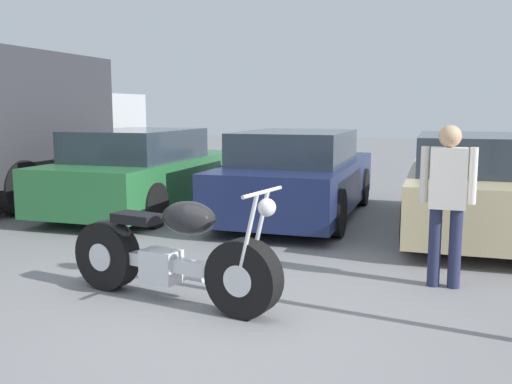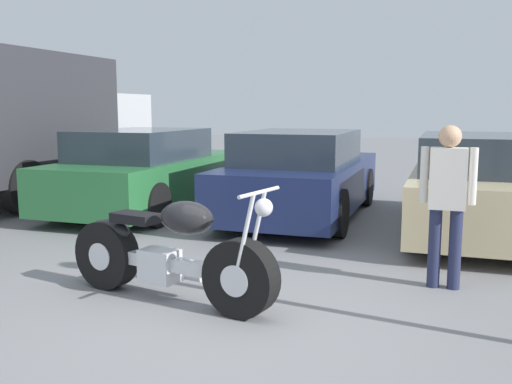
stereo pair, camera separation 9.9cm
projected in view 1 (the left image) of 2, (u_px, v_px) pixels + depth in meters
name	position (u px, v px, depth m)	size (l,w,h in m)	color
ground_plane	(218.00, 322.00, 4.69)	(60.00, 60.00, 0.00)	slate
motorcycle	(169.00, 254.00, 5.14)	(2.20, 0.86, 1.09)	black
parked_car_green	(144.00, 172.00, 9.74)	(1.88, 4.36, 1.39)	#286B38
parked_car_navy	(298.00, 176.00, 9.14)	(1.88, 4.36, 1.39)	#19234C
parked_car_champagne	(477.00, 186.00, 7.96)	(1.88, 4.36, 1.39)	#C6B284
delivery_truck	(14.00, 121.00, 10.60)	(2.37, 5.74, 2.72)	#2D2D33
person_standing	(447.00, 193.00, 5.48)	(0.52, 0.21, 1.58)	#232847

